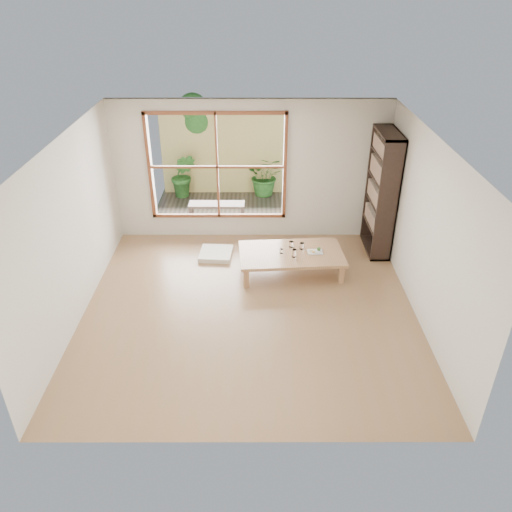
{
  "coord_description": "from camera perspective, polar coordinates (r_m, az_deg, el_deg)",
  "views": [
    {
      "loc": [
        0.1,
        -6.22,
        4.5
      ],
      "look_at": [
        0.1,
        0.65,
        0.55
      ],
      "focal_mm": 35.0,
      "sensor_mm": 36.0,
      "label": 1
    }
  ],
  "objects": [
    {
      "name": "bookshelf",
      "position": [
        9.08,
        14.14,
        6.95
      ],
      "size": [
        0.35,
        0.99,
        2.19
      ],
      "primitive_type": "cube",
      "color": "#2F201A",
      "rests_on": "ground"
    },
    {
      "name": "glass_mid",
      "position": [
        8.48,
        5.26,
        1.15
      ],
      "size": [
        0.08,
        0.08,
        0.11
      ],
      "primitive_type": "cylinder",
      "color": "silver",
      "rests_on": "low_table"
    },
    {
      "name": "garden_tree",
      "position": [
        11.53,
        -7.14,
        15.25
      ],
      "size": [
        1.04,
        0.85,
        2.22
      ],
      "color": "#4C3D2D",
      "rests_on": "ground"
    },
    {
      "name": "shrub_left",
      "position": [
        11.36,
        -8.3,
        9.1
      ],
      "size": [
        0.58,
        0.48,
        1.0
      ],
      "primitive_type": "imported",
      "rotation": [
        0.0,
        0.0,
        -0.07
      ],
      "color": "#2C6224",
      "rests_on": "deck"
    },
    {
      "name": "shrub_right",
      "position": [
        11.35,
        1.11,
        9.22
      ],
      "size": [
        0.94,
        0.85,
        0.93
      ],
      "primitive_type": "imported",
      "rotation": [
        0.0,
        0.0,
        -0.16
      ],
      "color": "#2C6224",
      "rests_on": "deck"
    },
    {
      "name": "glass_small",
      "position": [
        8.34,
        2.93,
        0.56
      ],
      "size": [
        0.06,
        0.06,
        0.08
      ],
      "primitive_type": "cylinder",
      "color": "silver",
      "rests_on": "low_table"
    },
    {
      "name": "ground",
      "position": [
        7.68,
        -0.76,
        -5.98
      ],
      "size": [
        5.0,
        5.0,
        0.0
      ],
      "primitive_type": "plane",
      "color": "#946E4A",
      "rests_on": "ground"
    },
    {
      "name": "glass_tall",
      "position": [
        8.23,
        4.38,
        0.31
      ],
      "size": [
        0.07,
        0.07,
        0.14
      ],
      "primitive_type": "cylinder",
      "color": "silver",
      "rests_on": "low_table"
    },
    {
      "name": "glass_short",
      "position": [
        8.54,
        4.06,
        1.35
      ],
      "size": [
        0.08,
        0.08,
        0.1
      ],
      "primitive_type": "cylinder",
      "color": "silver",
      "rests_on": "low_table"
    },
    {
      "name": "low_table",
      "position": [
        8.41,
        4.04,
        0.14
      ],
      "size": [
        1.8,
        1.1,
        0.38
      ],
      "rotation": [
        0.0,
        0.0,
        0.07
      ],
      "color": "#AE7A54",
      "rests_on": "ground"
    },
    {
      "name": "food_tray",
      "position": [
        8.43,
        6.84,
        0.55
      ],
      "size": [
        0.26,
        0.19,
        0.08
      ],
      "rotation": [
        0.0,
        0.0,
        0.04
      ],
      "color": "white",
      "rests_on": "low_table"
    },
    {
      "name": "floor_cushion",
      "position": [
        9.05,
        -4.6,
        0.27
      ],
      "size": [
        0.61,
        0.61,
        0.08
      ],
      "primitive_type": "cube",
      "rotation": [
        0.0,
        0.0,
        -0.08
      ],
      "color": "white",
      "rests_on": "ground"
    },
    {
      "name": "deck",
      "position": [
        10.79,
        -3.76,
        5.19
      ],
      "size": [
        2.8,
        2.0,
        0.05
      ],
      "primitive_type": "cube",
      "color": "#383228",
      "rests_on": "ground"
    },
    {
      "name": "garden_bench",
      "position": [
        10.23,
        -4.51,
        5.71
      ],
      "size": [
        1.13,
        0.34,
        0.36
      ],
      "rotation": [
        0.0,
        0.0,
        -0.01
      ],
      "color": "#2F201A",
      "rests_on": "deck"
    },
    {
      "name": "bamboo_fence",
      "position": [
        11.39,
        -3.62,
        11.42
      ],
      "size": [
        2.8,
        0.06,
        1.8
      ],
      "primitive_type": "cube",
      "color": "tan",
      "rests_on": "ground"
    }
  ]
}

